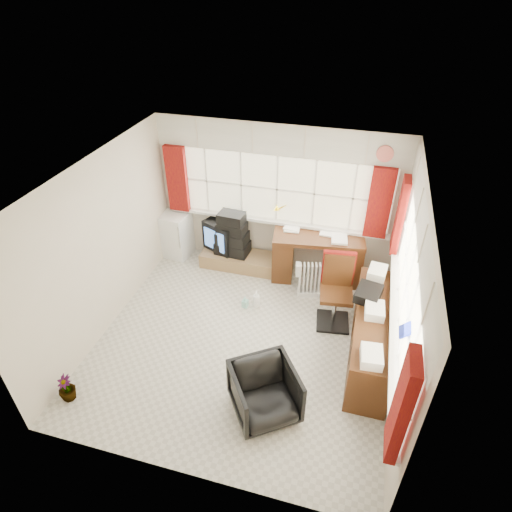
% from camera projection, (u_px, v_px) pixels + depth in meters
% --- Properties ---
extents(ground, '(4.00, 4.00, 0.00)m').
position_uv_depth(ground, '(243.00, 341.00, 6.11)').
color(ground, beige).
rests_on(ground, ground).
extents(room_walls, '(4.00, 4.00, 4.00)m').
position_uv_depth(room_walls, '(241.00, 255.00, 5.25)').
color(room_walls, beige).
rests_on(room_walls, ground).
extents(window_back, '(3.70, 0.12, 3.60)m').
position_uv_depth(window_back, '(276.00, 218.00, 7.10)').
color(window_back, beige).
rests_on(window_back, room_walls).
extents(window_right, '(0.12, 3.70, 3.60)m').
position_uv_depth(window_right, '(396.00, 317.00, 5.15)').
color(window_right, beige).
rests_on(window_right, room_walls).
extents(curtains, '(3.83, 3.83, 1.15)m').
position_uv_depth(curtains, '(326.00, 230.00, 5.80)').
color(curtains, maroon).
rests_on(curtains, room_walls).
extents(overhead_cabinets, '(3.98, 3.98, 0.48)m').
position_uv_depth(overhead_cabinets, '(337.00, 175.00, 5.38)').
color(overhead_cabinets, silver).
rests_on(overhead_cabinets, room_walls).
extents(desk, '(1.54, 0.91, 0.87)m').
position_uv_depth(desk, '(317.00, 253.00, 7.10)').
color(desk, '#4A2411').
rests_on(desk, ground).
extents(desk_lamp, '(0.15, 0.13, 0.40)m').
position_uv_depth(desk_lamp, '(291.00, 207.00, 7.04)').
color(desk_lamp, yellow).
rests_on(desk_lamp, desk).
extents(task_chair, '(0.53, 0.56, 1.13)m').
position_uv_depth(task_chair, '(336.00, 286.00, 6.16)').
color(task_chair, black).
rests_on(task_chair, ground).
extents(office_chair, '(1.01, 1.02, 0.67)m').
position_uv_depth(office_chair, '(265.00, 393.00, 4.97)').
color(office_chair, black).
rests_on(office_chair, ground).
extents(radiator, '(0.43, 0.25, 0.60)m').
position_uv_depth(radiator, '(311.00, 283.00, 6.81)').
color(radiator, white).
rests_on(radiator, ground).
extents(credenza, '(0.50, 2.00, 0.85)m').
position_uv_depth(credenza, '(372.00, 335.00, 5.67)').
color(credenza, '#4A2411').
rests_on(credenza, ground).
extents(file_tray, '(0.39, 0.46, 0.13)m').
position_uv_depth(file_tray, '(368.00, 294.00, 5.70)').
color(file_tray, black).
rests_on(file_tray, credenza).
extents(tv_bench, '(1.40, 0.50, 0.25)m').
position_uv_depth(tv_bench, '(241.00, 260.00, 7.51)').
color(tv_bench, '#95714A').
rests_on(tv_bench, ground).
extents(crt_tv, '(0.75, 0.73, 0.53)m').
position_uv_depth(crt_tv, '(225.00, 234.00, 7.50)').
color(crt_tv, black).
rests_on(crt_tv, tv_bench).
extents(hifi_stack, '(0.60, 0.40, 0.78)m').
position_uv_depth(hifi_stack, '(232.00, 235.00, 7.30)').
color(hifi_stack, black).
rests_on(hifi_stack, tv_bench).
extents(mini_fridge, '(0.54, 0.55, 0.82)m').
position_uv_depth(mini_fridge, '(176.00, 234.00, 7.68)').
color(mini_fridge, white).
rests_on(mini_fridge, ground).
extents(spray_bottle_a, '(0.13, 0.13, 0.30)m').
position_uv_depth(spray_bottle_a, '(256.00, 299.00, 6.63)').
color(spray_bottle_a, white).
rests_on(spray_bottle_a, ground).
extents(spray_bottle_b, '(0.10, 0.10, 0.19)m').
position_uv_depth(spray_bottle_b, '(245.00, 302.00, 6.65)').
color(spray_bottle_b, '#96DFCF').
rests_on(spray_bottle_b, ground).
extents(flower_vase, '(0.27, 0.27, 0.38)m').
position_uv_depth(flower_vase, '(66.00, 388.00, 5.21)').
color(flower_vase, black).
rests_on(flower_vase, ground).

